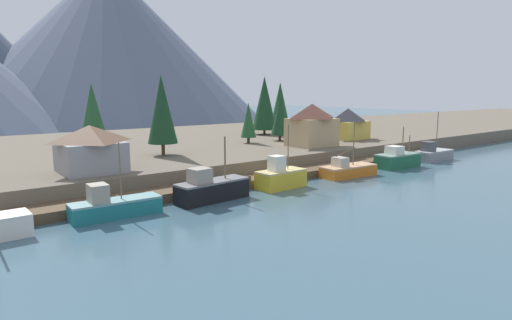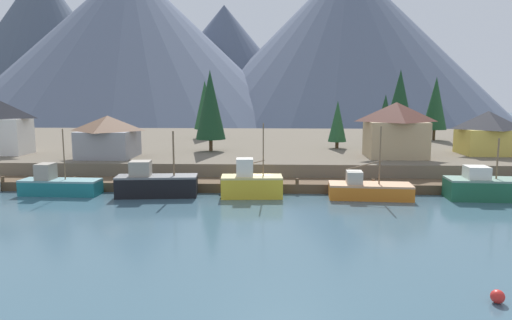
{
  "view_description": "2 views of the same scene",
  "coord_description": "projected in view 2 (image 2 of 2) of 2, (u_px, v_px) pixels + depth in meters",
  "views": [
    {
      "loc": [
        -34.43,
        -40.37,
        11.62
      ],
      "look_at": [
        -1.46,
        2.26,
        2.98
      ],
      "focal_mm": 30.54,
      "sensor_mm": 36.0,
      "label": 1
    },
    {
      "loc": [
        1.58,
        -47.96,
        10.46
      ],
      "look_at": [
        -0.45,
        2.08,
        3.29
      ],
      "focal_mm": 32.35,
      "sensor_mm": 36.0,
      "label": 2
    }
  ],
  "objects": [
    {
      "name": "conifer_near_left",
      "position": [
        436.0,
        103.0,
        79.52
      ],
      "size": [
        4.05,
        4.05,
        10.93
      ],
      "color": "#4C3823",
      "rests_on": "shoreline_bank"
    },
    {
      "name": "mountain_far_ridge",
      "position": [
        346.0,
        41.0,
        184.31
      ],
      "size": [
        125.76,
        125.76,
        62.67
      ],
      "primitive_type": "cone",
      "color": "slate",
      "rests_on": "ground_plane"
    },
    {
      "name": "conifer_mid_right",
      "position": [
        385.0,
        118.0,
        66.78
      ],
      "size": [
        3.33,
        3.33,
        7.95
      ],
      "color": "#4C3823",
      "rests_on": "shoreline_bank"
    },
    {
      "name": "shoreline_bank",
      "position": [
        265.0,
        147.0,
        80.45
      ],
      "size": [
        400.0,
        56.0,
        2.5
      ],
      "primitive_type": "cube",
      "color": "#665B4C",
      "rests_on": "ground_plane"
    },
    {
      "name": "fishing_boat_yellow",
      "position": [
        251.0,
        184.0,
        47.14
      ],
      "size": [
        6.34,
        3.11,
        7.58
      ],
      "rotation": [
        0.0,
        0.0,
        0.06
      ],
      "color": "gold",
      "rests_on": "ground_plane"
    },
    {
      "name": "house_yellow",
      "position": [
        487.0,
        132.0,
        61.08
      ],
      "size": [
        6.98,
        5.97,
        5.76
      ],
      "color": "gold",
      "rests_on": "shoreline_bank"
    },
    {
      "name": "house_grey",
      "position": [
        108.0,
        136.0,
        58.32
      ],
      "size": [
        6.85,
        6.93,
        5.28
      ],
      "color": "gray",
      "rests_on": "shoreline_bank"
    },
    {
      "name": "fishing_boat_orange",
      "position": [
        369.0,
        190.0,
        46.51
      ],
      "size": [
        8.37,
        3.54,
        7.32
      ],
      "rotation": [
        0.0,
        0.0,
        -0.07
      ],
      "color": "#CC6B1E",
      "rests_on": "ground_plane"
    },
    {
      "name": "fishing_boat_green",
      "position": [
        484.0,
        187.0,
        46.05
      ],
      "size": [
        7.45,
        3.44,
        6.17
      ],
      "rotation": [
        0.0,
        0.0,
        -0.05
      ],
      "color": "#1E5B3D",
      "rests_on": "ground_plane"
    },
    {
      "name": "fishing_boat_black",
      "position": [
        155.0,
        184.0,
        47.37
      ],
      "size": [
        8.41,
        3.44,
        6.75
      ],
      "rotation": [
        0.0,
        0.0,
        0.1
      ],
      "color": "black",
      "rests_on": "ground_plane"
    },
    {
      "name": "house_tan",
      "position": [
        396.0,
        129.0,
        58.18
      ],
      "size": [
        7.47,
        6.21,
        6.96
      ],
      "color": "tan",
      "rests_on": "shoreline_bank"
    },
    {
      "name": "ground_plane",
      "position": [
        264.0,
        168.0,
        68.83
      ],
      "size": [
        400.0,
        400.0,
        1.0
      ],
      "primitive_type": "cube",
      "color": "#3D5B6B"
    },
    {
      "name": "dock",
      "position": [
        260.0,
        185.0,
        50.88
      ],
      "size": [
        80.0,
        4.0,
        1.6
      ],
      "color": "brown",
      "rests_on": "ground_plane"
    },
    {
      "name": "mountain_central_peak",
      "position": [
        132.0,
        44.0,
        173.56
      ],
      "size": [
        124.49,
        124.49,
        58.45
      ],
      "primitive_type": "cone",
      "color": "slate",
      "rests_on": "ground_plane"
    },
    {
      "name": "conifer_back_left",
      "position": [
        205.0,
        105.0,
        83.13
      ],
      "size": [
        4.01,
        4.01,
        10.38
      ],
      "color": "#4C3823",
      "rests_on": "shoreline_bank"
    },
    {
      "name": "mountain_west_peak",
      "position": [
        44.0,
        43.0,
        197.69
      ],
      "size": [
        85.21,
        85.21,
        64.0
      ],
      "primitive_type": "cone",
      "color": "#475160",
      "rests_on": "ground_plane"
    },
    {
      "name": "conifer_near_right",
      "position": [
        400.0,
        103.0,
        76.68
      ],
      "size": [
        5.15,
        5.15,
        12.01
      ],
      "color": "#4C3823",
      "rests_on": "shoreline_bank"
    },
    {
      "name": "fishing_boat_teal",
      "position": [
        59.0,
        185.0,
        48.21
      ],
      "size": [
        8.27,
        2.73,
        6.93
      ],
      "rotation": [
        0.0,
        0.0,
        -0.04
      ],
      "color": "#196B70",
      "rests_on": "ground_plane"
    },
    {
      "name": "conifer_back_right",
      "position": [
        337.0,
        121.0,
        67.69
      ],
      "size": [
        2.7,
        2.7,
        7.03
      ],
      "color": "#4C3823",
      "rests_on": "shoreline_bank"
    },
    {
      "name": "channel_buoy",
      "position": [
        498.0,
        297.0,
        23.22
      ],
      "size": [
        0.7,
        0.7,
        0.7
      ],
      "primitive_type": "sphere",
      "color": "red",
      "rests_on": "ground_plane"
    },
    {
      "name": "conifer_mid_left",
      "position": [
        210.0,
        105.0,
        64.02
      ],
      "size": [
        4.19,
        4.19,
        11.29
      ],
      "color": "#4C3823",
      "rests_on": "shoreline_bank"
    },
    {
      "name": "mountain_east_peak",
      "position": [
        225.0,
        63.0,
        195.27
      ],
      "size": [
        79.07,
        79.07,
        47.33
      ],
      "primitive_type": "cone",
      "color": "#4C566B",
      "rests_on": "ground_plane"
    }
  ]
}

